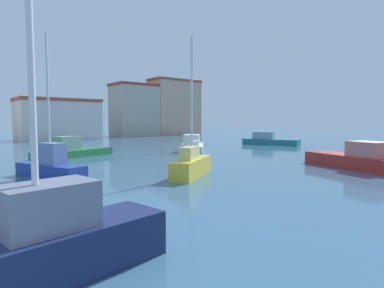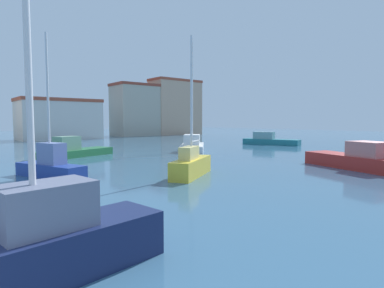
{
  "view_description": "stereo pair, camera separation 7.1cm",
  "coord_description": "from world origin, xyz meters",
  "px_view_note": "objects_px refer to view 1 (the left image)",
  "views": [
    {
      "loc": [
        1.19,
        -3.96,
        3.0
      ],
      "look_at": [
        15.28,
        13.39,
        1.34
      ],
      "focal_mm": 29.9,
      "sensor_mm": 36.0,
      "label": 1
    },
    {
      "loc": [
        1.24,
        -4.01,
        3.0
      ],
      "look_at": [
        15.28,
        13.39,
        1.34
      ],
      "focal_mm": 29.9,
      "sensor_mm": 36.0,
      "label": 2
    }
  ],
  "objects_px": {
    "sailboat_navy_behind_lamppost": "(40,247)",
    "motorboat_green_far_right": "(73,151)",
    "motorboat_teal_mid_harbor": "(269,140)",
    "sailboat_white_inner_mooring": "(192,145)",
    "motorboat_red_near_pier": "(359,159)",
    "sailboat_blue_distant_east": "(51,165)",
    "sailboat_yellow_center_channel": "(191,164)"
  },
  "relations": [
    {
      "from": "sailboat_navy_behind_lamppost",
      "to": "motorboat_green_far_right",
      "type": "relative_size",
      "value": 1.18
    },
    {
      "from": "motorboat_teal_mid_harbor",
      "to": "sailboat_white_inner_mooring",
      "type": "bearing_deg",
      "value": -179.11
    },
    {
      "from": "motorboat_green_far_right",
      "to": "motorboat_red_near_pier",
      "type": "relative_size",
      "value": 1.01
    },
    {
      "from": "sailboat_blue_distant_east",
      "to": "sailboat_white_inner_mooring",
      "type": "height_order",
      "value": "sailboat_white_inner_mooring"
    },
    {
      "from": "sailboat_navy_behind_lamppost",
      "to": "motorboat_green_far_right",
      "type": "bearing_deg",
      "value": 69.92
    },
    {
      "from": "motorboat_green_far_right",
      "to": "sailboat_yellow_center_channel",
      "type": "height_order",
      "value": "sailboat_yellow_center_channel"
    },
    {
      "from": "sailboat_blue_distant_east",
      "to": "sailboat_yellow_center_channel",
      "type": "distance_m",
      "value": 7.41
    },
    {
      "from": "sailboat_white_inner_mooring",
      "to": "motorboat_red_near_pier",
      "type": "xyz_separation_m",
      "value": [
        0.47,
        -15.79,
        -0.0
      ]
    },
    {
      "from": "motorboat_green_far_right",
      "to": "motorboat_teal_mid_harbor",
      "type": "height_order",
      "value": "motorboat_green_far_right"
    },
    {
      "from": "sailboat_navy_behind_lamppost",
      "to": "sailboat_yellow_center_channel",
      "type": "bearing_deg",
      "value": 37.31
    },
    {
      "from": "sailboat_navy_behind_lamppost",
      "to": "motorboat_teal_mid_harbor",
      "type": "xyz_separation_m",
      "value": [
        30.93,
        18.51,
        -0.18
      ]
    },
    {
      "from": "sailboat_white_inner_mooring",
      "to": "motorboat_red_near_pier",
      "type": "height_order",
      "value": "sailboat_white_inner_mooring"
    },
    {
      "from": "sailboat_navy_behind_lamppost",
      "to": "motorboat_red_near_pier",
      "type": "relative_size",
      "value": 1.19
    },
    {
      "from": "sailboat_blue_distant_east",
      "to": "sailboat_white_inner_mooring",
      "type": "bearing_deg",
      "value": 24.32
    },
    {
      "from": "sailboat_blue_distant_east",
      "to": "sailboat_yellow_center_channel",
      "type": "relative_size",
      "value": 1.01
    },
    {
      "from": "sailboat_blue_distant_east",
      "to": "motorboat_red_near_pier",
      "type": "bearing_deg",
      "value": -29.84
    },
    {
      "from": "sailboat_yellow_center_channel",
      "to": "motorboat_red_near_pier",
      "type": "distance_m",
      "value": 10.66
    },
    {
      "from": "sailboat_blue_distant_east",
      "to": "sailboat_yellow_center_channel",
      "type": "bearing_deg",
      "value": -36.45
    },
    {
      "from": "motorboat_teal_mid_harbor",
      "to": "motorboat_red_near_pier",
      "type": "bearing_deg",
      "value": -126.92
    },
    {
      "from": "sailboat_blue_distant_east",
      "to": "motorboat_green_far_right",
      "type": "bearing_deg",
      "value": 65.07
    },
    {
      "from": "sailboat_navy_behind_lamppost",
      "to": "motorboat_red_near_pier",
      "type": "bearing_deg",
      "value": 7.6
    },
    {
      "from": "sailboat_blue_distant_east",
      "to": "motorboat_red_near_pier",
      "type": "height_order",
      "value": "sailboat_blue_distant_east"
    },
    {
      "from": "motorboat_green_far_right",
      "to": "motorboat_red_near_pier",
      "type": "height_order",
      "value": "motorboat_red_near_pier"
    },
    {
      "from": "sailboat_yellow_center_channel",
      "to": "sailboat_white_inner_mooring",
      "type": "bearing_deg",
      "value": 50.79
    },
    {
      "from": "motorboat_green_far_right",
      "to": "sailboat_yellow_center_channel",
      "type": "bearing_deg",
      "value": -81.98
    },
    {
      "from": "sailboat_blue_distant_east",
      "to": "sailboat_white_inner_mooring",
      "type": "relative_size",
      "value": 0.7
    },
    {
      "from": "motorboat_green_far_right",
      "to": "sailboat_yellow_center_channel",
      "type": "xyz_separation_m",
      "value": [
        1.86,
        -13.22,
        0.16
      ]
    },
    {
      "from": "sailboat_white_inner_mooring",
      "to": "sailboat_yellow_center_channel",
      "type": "distance_m",
      "value": 14.51
    },
    {
      "from": "sailboat_navy_behind_lamppost",
      "to": "motorboat_red_near_pier",
      "type": "height_order",
      "value": "sailboat_navy_behind_lamppost"
    },
    {
      "from": "sailboat_navy_behind_lamppost",
      "to": "sailboat_yellow_center_channel",
      "type": "xyz_separation_m",
      "value": [
        9.28,
        7.07,
        -0.04
      ]
    },
    {
      "from": "sailboat_white_inner_mooring",
      "to": "motorboat_teal_mid_harbor",
      "type": "height_order",
      "value": "sailboat_white_inner_mooring"
    },
    {
      "from": "motorboat_green_far_right",
      "to": "sailboat_blue_distant_east",
      "type": "bearing_deg",
      "value": -114.93
    }
  ]
}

